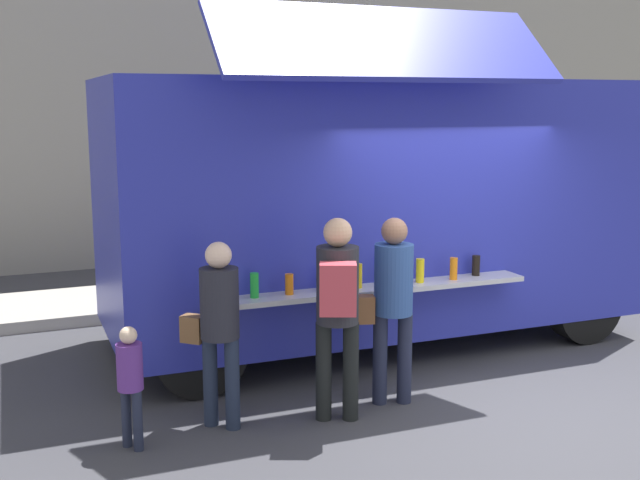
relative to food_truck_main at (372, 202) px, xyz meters
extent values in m
plane|color=#38383D|center=(0.26, -2.44, -1.62)|extent=(60.00, 60.00, 0.00)
cube|color=#282FA4|center=(0.00, 0.02, 0.02)|extent=(5.95, 2.44, 2.68)
cube|color=#282FA4|center=(-0.62, -1.52, 1.64)|extent=(3.26, 0.87, 0.72)
cube|color=black|center=(-0.61, -1.07, 0.34)|extent=(3.09, 0.16, 1.21)
cube|color=#B7B7BC|center=(-0.62, -1.29, -0.67)|extent=(3.26, 0.41, 0.05)
cylinder|color=green|center=(-1.82, -1.25, -0.53)|extent=(0.08, 0.08, 0.23)
cylinder|color=orange|center=(-1.49, -1.26, -0.55)|extent=(0.08, 0.08, 0.19)
cylinder|color=white|center=(-1.14, -1.25, -0.54)|extent=(0.08, 0.08, 0.21)
cylinder|color=yellow|center=(-0.78, -1.27, -0.53)|extent=(0.08, 0.08, 0.24)
cylinder|color=green|center=(-0.46, -1.30, -0.53)|extent=(0.07, 0.07, 0.24)
cylinder|color=yellow|center=(-0.12, -1.31, -0.53)|extent=(0.08, 0.08, 0.24)
cylinder|color=orange|center=(0.26, -1.33, -0.53)|extent=(0.08, 0.08, 0.22)
cylinder|color=black|center=(0.57, -1.25, -0.54)|extent=(0.08, 0.08, 0.21)
cube|color=black|center=(2.90, -0.03, 0.50)|extent=(0.12, 1.98, 1.18)
cylinder|color=black|center=(2.27, 0.99, -1.17)|extent=(0.90, 0.28, 0.90)
cylinder|color=black|center=(2.23, -1.03, -1.17)|extent=(0.90, 0.28, 0.90)
cylinder|color=black|center=(-2.24, 1.08, -1.17)|extent=(0.90, 0.28, 0.90)
cylinder|color=black|center=(-2.28, -0.95, -1.17)|extent=(0.90, 0.28, 0.90)
cylinder|color=#2F6037|center=(4.44, 2.32, -1.12)|extent=(0.60, 0.60, 1.00)
cylinder|color=#1F243A|center=(-0.81, -1.79, -1.20)|extent=(0.13, 0.13, 0.85)
cylinder|color=#1F243A|center=(-0.59, -1.86, -1.20)|extent=(0.13, 0.13, 0.85)
cylinder|color=#2C4C8A|center=(-0.70, -1.83, -0.45)|extent=(0.35, 0.35, 0.64)
sphere|color=#9A6A50|center=(-0.70, -1.83, -0.01)|extent=(0.24, 0.24, 0.24)
cube|color=brown|center=(-0.96, -1.74, -0.73)|extent=(0.24, 0.20, 0.25)
cylinder|color=black|center=(-1.43, -1.93, -1.19)|extent=(0.14, 0.14, 0.88)
cylinder|color=black|center=(-1.21, -2.02, -1.19)|extent=(0.14, 0.14, 0.88)
cylinder|color=#24252A|center=(-1.32, -1.98, -0.42)|extent=(0.36, 0.36, 0.66)
sphere|color=#D9A780|center=(-1.32, -1.98, 0.04)|extent=(0.25, 0.25, 0.25)
cube|color=#B93A45|center=(-1.43, -2.23, -0.38)|extent=(0.35, 0.30, 0.43)
cylinder|color=#1D2539|center=(-2.36, -1.66, -1.23)|extent=(0.13, 0.13, 0.79)
cylinder|color=#1D2539|center=(-2.21, -1.81, -1.23)|extent=(0.13, 0.13, 0.79)
cylinder|color=#21212A|center=(-2.29, -1.74, -0.54)|extent=(0.33, 0.33, 0.60)
sphere|color=beige|center=(-2.29, -1.74, -0.13)|extent=(0.22, 0.22, 0.22)
cube|color=brown|center=(-2.47, -1.55, -0.78)|extent=(0.23, 0.23, 0.23)
cylinder|color=#1E2337|center=(-3.10, -1.81, -1.38)|extent=(0.08, 0.08, 0.50)
cylinder|color=#1E2337|center=(-3.03, -1.93, -1.38)|extent=(0.08, 0.08, 0.50)
cylinder|color=#572C7F|center=(-3.07, -1.87, -0.94)|extent=(0.21, 0.21, 0.38)
sphere|color=beige|center=(-3.07, -1.87, -0.68)|extent=(0.14, 0.14, 0.14)
camera|label=1|loc=(-3.97, -7.86, 1.11)|focal=43.77mm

